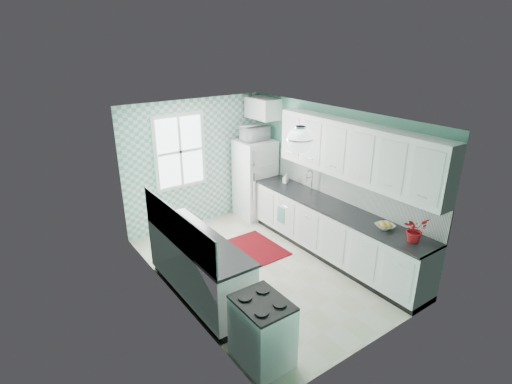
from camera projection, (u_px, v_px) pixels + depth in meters
floor at (262, 268)px, 6.62m from camera, size 3.00×4.40×0.02m
ceiling at (263, 116)px, 5.70m from camera, size 3.00×4.40×0.02m
wall_back at (196, 163)px, 7.84m from camera, size 3.00×0.02×2.50m
wall_front at (379, 258)px, 4.49m from camera, size 3.00×0.02×2.50m
wall_left at (172, 222)px, 5.35m from camera, size 0.02×4.40×2.50m
wall_right at (332, 179)px, 6.98m from camera, size 0.02×4.40×2.50m
accent_wall at (197, 163)px, 7.82m from camera, size 3.00×0.01×2.50m
window at (180, 152)px, 7.50m from camera, size 1.04×0.05×1.44m
backsplash_right at (348, 188)px, 6.68m from camera, size 0.02×3.60×0.51m
backsplash_left at (176, 227)px, 5.32m from camera, size 0.02×2.15×0.51m
upper_cabinets_right at (355, 152)px, 6.19m from camera, size 0.33×3.20×0.90m
upper_cabinet_fridge at (261, 108)px, 7.89m from camera, size 0.40×0.74×0.40m
ceiling_light at (300, 140)px, 5.16m from camera, size 0.34×0.34×0.35m
base_cabinets_right at (333, 233)px, 6.80m from camera, size 0.60×3.60×0.90m
countertop_right at (334, 208)px, 6.62m from camera, size 0.63×3.60×0.04m
base_cabinets_left at (199, 269)px, 5.75m from camera, size 0.60×2.15×0.90m
countertop_left at (198, 239)px, 5.58m from camera, size 0.63×2.15×0.04m
fridge at (255, 179)px, 8.26m from camera, size 0.71×0.71×1.63m
stove at (262, 330)px, 4.58m from camera, size 0.54×0.67×0.80m
sink at (304, 193)px, 7.21m from camera, size 0.51×0.43×0.53m
rug at (256, 248)px, 7.20m from camera, size 0.80×1.13×0.02m
dish_towel at (281, 215)px, 7.40m from camera, size 0.06×0.20×0.31m
fruit_bowl at (385, 226)px, 5.85m from camera, size 0.31×0.31×0.07m
potted_plant at (415, 230)px, 5.44m from camera, size 0.35×0.31×0.35m
soap_bottle at (285, 178)px, 7.64m from camera, size 0.10×0.10×0.18m
microwave at (255, 133)px, 7.91m from camera, size 0.54×0.38×0.29m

